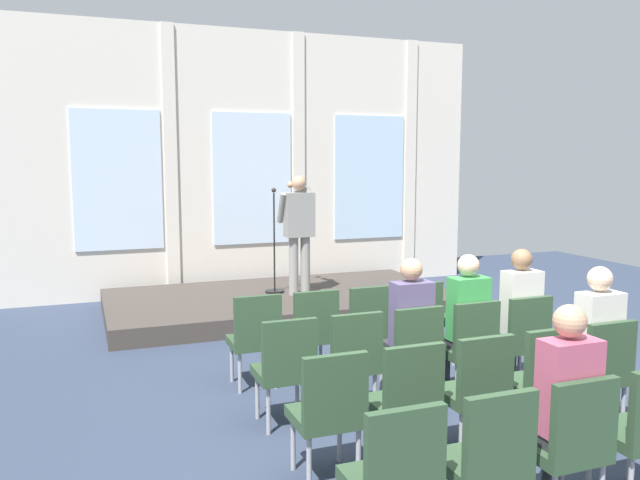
{
  "coord_description": "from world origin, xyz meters",
  "views": [
    {
      "loc": [
        -2.72,
        -4.22,
        2.22
      ],
      "look_at": [
        0.07,
        3.17,
        1.22
      ],
      "focal_mm": 35.81,
      "sensor_mm": 36.0,
      "label": 1
    }
  ],
  "objects_px": {
    "speaker": "(299,226)",
    "chair_r2_c0": "(329,407)",
    "chair_r0_c0": "(255,335)",
    "chair_r3_c0": "(395,473)",
    "chair_r0_c4": "(464,314)",
    "chair_r1_c1": "(352,357)",
    "chair_r2_c4": "(599,368)",
    "audience_r1_c2": "(409,324)",
    "audience_r3_c2": "(562,400)",
    "chair_r3_c1": "(487,455)",
    "chair_r2_c2": "(476,386)",
    "chair_r0_c2": "(366,323)",
    "chair_r2_c1": "(406,396)",
    "chair_r0_c3": "(417,318)",
    "chair_r3_c2": "(570,439)",
    "chair_r1_c3": "(469,343)",
    "chair_r0_c1": "(313,329)",
    "chair_r2_c3": "(540,376)",
    "audience_r1_c3": "(465,318)",
    "audience_r1_c4": "(518,312)",
    "audience_r2_c4": "(594,339)",
    "mic_stand": "(274,270)",
    "chair_r1_c0": "(286,365)",
    "chair_r1_c2": "(412,350)",
    "chair_r1_c4": "(522,337)"
  },
  "relations": [
    {
      "from": "chair_r0_c2",
      "to": "chair_r2_c3",
      "type": "height_order",
      "value": "same"
    },
    {
      "from": "chair_r1_c4",
      "to": "chair_r2_c4",
      "type": "height_order",
      "value": "same"
    },
    {
      "from": "chair_r2_c4",
      "to": "chair_r2_c0",
      "type": "bearing_deg",
      "value": 180.0
    },
    {
      "from": "audience_r3_c2",
      "to": "chair_r0_c3",
      "type": "bearing_deg",
      "value": 78.27
    },
    {
      "from": "audience_r1_c4",
      "to": "audience_r2_c4",
      "type": "relative_size",
      "value": 1.01
    },
    {
      "from": "chair_r0_c1",
      "to": "chair_r3_c2",
      "type": "height_order",
      "value": "same"
    },
    {
      "from": "chair_r1_c0",
      "to": "chair_r2_c0",
      "type": "height_order",
      "value": "same"
    },
    {
      "from": "chair_r1_c0",
      "to": "chair_r2_c2",
      "type": "relative_size",
      "value": 1.0
    },
    {
      "from": "chair_r1_c1",
      "to": "chair_r3_c2",
      "type": "relative_size",
      "value": 1.0
    },
    {
      "from": "chair_r1_c2",
      "to": "chair_r2_c2",
      "type": "xyz_separation_m",
      "value": [
        0.0,
        -0.98,
        0.0
      ]
    },
    {
      "from": "chair_r2_c1",
      "to": "chair_r3_c1",
      "type": "height_order",
      "value": "same"
    },
    {
      "from": "audience_r1_c3",
      "to": "chair_r3_c1",
      "type": "bearing_deg",
      "value": -120.22
    },
    {
      "from": "chair_r2_c2",
      "to": "speaker",
      "type": "bearing_deg",
      "value": 87.1
    },
    {
      "from": "chair_r1_c0",
      "to": "audience_r1_c4",
      "type": "relative_size",
      "value": 0.68
    },
    {
      "from": "chair_r2_c2",
      "to": "chair_r3_c2",
      "type": "height_order",
      "value": "same"
    },
    {
      "from": "chair_r0_c1",
      "to": "chair_r2_c4",
      "type": "relative_size",
      "value": 1.0
    },
    {
      "from": "audience_r1_c2",
      "to": "chair_r3_c1",
      "type": "height_order",
      "value": "audience_r1_c2"
    },
    {
      "from": "chair_r1_c2",
      "to": "chair_r1_c4",
      "type": "xyz_separation_m",
      "value": [
        1.18,
        0.0,
        0.0
      ]
    },
    {
      "from": "chair_r1_c1",
      "to": "chair_r2_c2",
      "type": "relative_size",
      "value": 1.0
    },
    {
      "from": "chair_r0_c2",
      "to": "chair_r2_c1",
      "type": "height_order",
      "value": "same"
    },
    {
      "from": "chair_r0_c4",
      "to": "audience_r1_c4",
      "type": "bearing_deg",
      "value": -90.0
    },
    {
      "from": "mic_stand",
      "to": "chair_r0_c0",
      "type": "relative_size",
      "value": 1.65
    },
    {
      "from": "chair_r1_c1",
      "to": "chair_r2_c3",
      "type": "distance_m",
      "value": 1.53
    },
    {
      "from": "chair_r1_c1",
      "to": "chair_r1_c3",
      "type": "bearing_deg",
      "value": 0.0
    },
    {
      "from": "chair_r3_c0",
      "to": "chair_r3_c1",
      "type": "xyz_separation_m",
      "value": [
        0.59,
        0.0,
        0.0
      ]
    },
    {
      "from": "speaker",
      "to": "chair_r0_c1",
      "type": "bearing_deg",
      "value": -106.24
    },
    {
      "from": "mic_stand",
      "to": "chair_r2_c2",
      "type": "distance_m",
      "value": 5.08
    },
    {
      "from": "chair_r1_c1",
      "to": "chair_r0_c0",
      "type": "bearing_deg",
      "value": 121.22
    },
    {
      "from": "chair_r2_c4",
      "to": "speaker",
      "type": "bearing_deg",
      "value": 101.03
    },
    {
      "from": "chair_r2_c4",
      "to": "chair_r2_c2",
      "type": "bearing_deg",
      "value": 180.0
    },
    {
      "from": "audience_r1_c2",
      "to": "audience_r3_c2",
      "type": "relative_size",
      "value": 1.0
    },
    {
      "from": "chair_r0_c4",
      "to": "chair_r1_c1",
      "type": "height_order",
      "value": "same"
    },
    {
      "from": "chair_r1_c2",
      "to": "audience_r1_c4",
      "type": "relative_size",
      "value": 0.68
    },
    {
      "from": "chair_r0_c3",
      "to": "chair_r3_c2",
      "type": "relative_size",
      "value": 1.0
    },
    {
      "from": "chair_r2_c4",
      "to": "chair_r1_c1",
      "type": "bearing_deg",
      "value": 151.19
    },
    {
      "from": "chair_r0_c2",
      "to": "audience_r2_c4",
      "type": "height_order",
      "value": "audience_r2_c4"
    },
    {
      "from": "mic_stand",
      "to": "chair_r0_c3",
      "type": "distance_m",
      "value": 3.19
    },
    {
      "from": "chair_r0_c0",
      "to": "chair_r3_c1",
      "type": "distance_m",
      "value": 2.99
    },
    {
      "from": "chair_r0_c0",
      "to": "chair_r3_c0",
      "type": "distance_m",
      "value": 2.93
    },
    {
      "from": "mic_stand",
      "to": "chair_r2_c0",
      "type": "distance_m",
      "value": 5.2
    },
    {
      "from": "chair_r0_c0",
      "to": "chair_r3_c0",
      "type": "relative_size",
      "value": 1.0
    },
    {
      "from": "chair_r3_c1",
      "to": "chair_r0_c4",
      "type": "bearing_deg",
      "value": 58.78
    },
    {
      "from": "audience_r1_c2",
      "to": "chair_r2_c2",
      "type": "distance_m",
      "value": 1.08
    },
    {
      "from": "chair_r2_c1",
      "to": "speaker",
      "type": "bearing_deg",
      "value": 80.17
    },
    {
      "from": "speaker",
      "to": "chair_r2_c0",
      "type": "bearing_deg",
      "value": -106.49
    },
    {
      "from": "chair_r1_c3",
      "to": "chair_r2_c2",
      "type": "relative_size",
      "value": 1.0
    },
    {
      "from": "audience_r1_c4",
      "to": "chair_r2_c2",
      "type": "bearing_deg",
      "value": -138.29
    },
    {
      "from": "audience_r1_c4",
      "to": "chair_r1_c4",
      "type": "bearing_deg",
      "value": -90.0
    },
    {
      "from": "mic_stand",
      "to": "chair_r1_c0",
      "type": "bearing_deg",
      "value": -105.41
    },
    {
      "from": "audience_r1_c3",
      "to": "chair_r2_c1",
      "type": "distance_m",
      "value": 1.6
    }
  ]
}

